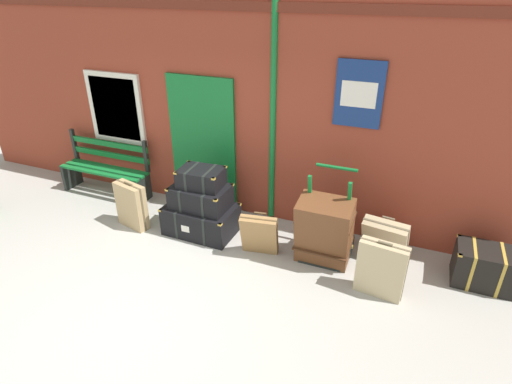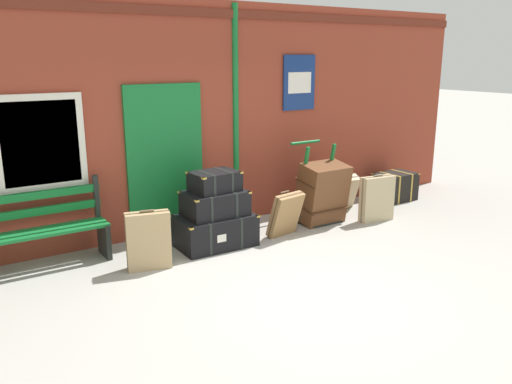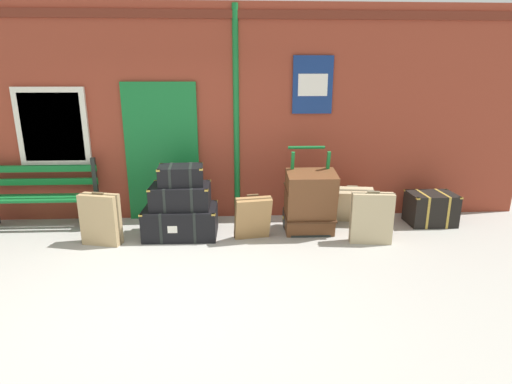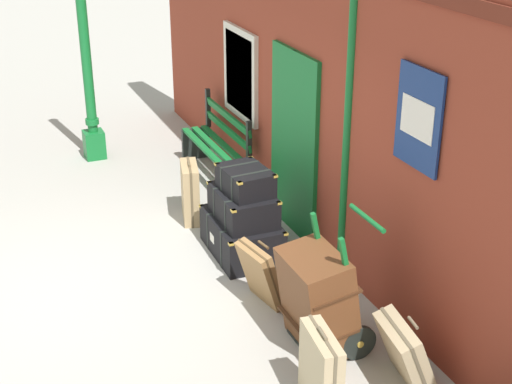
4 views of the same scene
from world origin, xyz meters
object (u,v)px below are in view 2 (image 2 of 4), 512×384
at_px(platform_bench, 37,232).
at_px(suitcase_slate, 286,215).
at_px(porters_trolley, 315,203).
at_px(suitcase_tan, 148,241).
at_px(steamer_trunk_top, 215,181).
at_px(large_brown_trunk, 322,193).
at_px(suitcase_caramel, 339,192).
at_px(suitcase_brown, 377,199).
at_px(steamer_trunk_middle, 215,203).
at_px(corner_trunk, 395,186).
at_px(steamer_trunk_base, 215,230).

xyz_separation_m(platform_bench, suitcase_slate, (3.11, -0.71, -0.13)).
bearing_deg(porters_trolley, suitcase_tan, -171.89).
xyz_separation_m(steamer_trunk_top, large_brown_trunk, (1.79, -0.05, -0.40)).
bearing_deg(suitcase_slate, suitcase_caramel, 21.83).
bearing_deg(platform_bench, suitcase_brown, -10.65).
distance_m(steamer_trunk_middle, large_brown_trunk, 1.81).
distance_m(porters_trolley, suitcase_brown, 0.95).
height_order(suitcase_slate, suitcase_caramel, suitcase_slate).
relative_size(platform_bench, corner_trunk, 2.32).
bearing_deg(suitcase_tan, suitcase_brown, -2.18).
distance_m(steamer_trunk_middle, steamer_trunk_top, 0.29).
xyz_separation_m(porters_trolley, suitcase_brown, (0.77, -0.54, 0.08)).
bearing_deg(steamer_trunk_base, suitcase_tan, -166.45).
distance_m(steamer_trunk_base, suitcase_caramel, 2.58).
bearing_deg(porters_trolley, steamer_trunk_top, -176.04).
relative_size(platform_bench, steamer_trunk_base, 1.57).
relative_size(porters_trolley, corner_trunk, 1.73).
bearing_deg(steamer_trunk_base, steamer_trunk_top, 51.88).
xyz_separation_m(steamer_trunk_middle, suitcase_brown, (2.58, -0.40, -0.23)).
distance_m(steamer_trunk_base, porters_trolley, 1.83).
xyz_separation_m(steamer_trunk_base, suitcase_slate, (1.00, -0.21, 0.11)).
relative_size(steamer_trunk_base, steamer_trunk_middle, 1.25).
height_order(suitcase_tan, suitcase_caramel, suitcase_tan).
distance_m(porters_trolley, suitcase_tan, 2.87).
relative_size(platform_bench, porters_trolley, 1.34).
relative_size(platform_bench, steamer_trunk_middle, 1.96).
bearing_deg(platform_bench, steamer_trunk_top, -12.28).
bearing_deg(suitcase_caramel, large_brown_trunk, -149.54).
relative_size(steamer_trunk_base, large_brown_trunk, 1.09).
distance_m(platform_bench, suitcase_tan, 1.32).
bearing_deg(platform_bench, suitcase_caramel, -1.07).
relative_size(steamer_trunk_top, suitcase_caramel, 1.02).
xyz_separation_m(platform_bench, porters_trolley, (3.93, -0.34, -0.17)).
relative_size(suitcase_slate, suitcase_caramel, 1.03).
bearing_deg(porters_trolley, steamer_trunk_base, -175.02).
relative_size(steamer_trunk_middle, suitcase_tan, 1.12).
height_order(steamer_trunk_base, steamer_trunk_top, steamer_trunk_top).
height_order(suitcase_tan, suitcase_brown, suitcase_brown).
height_order(large_brown_trunk, suitcase_slate, large_brown_trunk).
height_order(steamer_trunk_middle, steamer_trunk_top, steamer_trunk_top).
distance_m(suitcase_tan, suitcase_brown, 3.62).
bearing_deg(steamer_trunk_top, steamer_trunk_middle, -124.06).
bearing_deg(steamer_trunk_top, steamer_trunk_base, -128.12).
bearing_deg(steamer_trunk_middle, corner_trunk, 4.33).
height_order(steamer_trunk_middle, suitcase_caramel, steamer_trunk_middle).
xyz_separation_m(steamer_trunk_middle, large_brown_trunk, (1.81, -0.03, -0.11)).
relative_size(porters_trolley, large_brown_trunk, 1.27).
bearing_deg(steamer_trunk_top, platform_bench, 167.72).
bearing_deg(suitcase_brown, large_brown_trunk, 154.46).
height_order(steamer_trunk_base, steamer_trunk_middle, steamer_trunk_middle).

